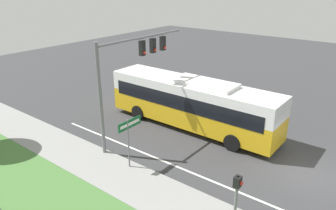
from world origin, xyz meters
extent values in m
plane|color=#38383A|center=(0.00, 0.00, 0.00)|extent=(80.00, 80.00, 0.00)
cube|color=gold|center=(1.05, 8.11, 1.15)|extent=(2.60, 12.04, 1.55)
cube|color=white|center=(1.05, 8.11, 2.55)|extent=(2.60, 12.04, 1.27)
cube|color=black|center=(1.05, 8.11, 2.12)|extent=(2.64, 11.08, 0.96)
cube|color=white|center=(1.05, 7.21, 3.31)|extent=(1.82, 4.21, 0.24)
cylinder|color=black|center=(-0.20, 11.84, 0.52)|extent=(0.28, 1.04, 1.04)
cylinder|color=black|center=(2.30, 11.84, 0.52)|extent=(0.28, 1.04, 1.04)
cylinder|color=black|center=(-0.20, 4.38, 0.52)|extent=(0.28, 1.04, 1.04)
cylinder|color=black|center=(2.30, 4.38, 0.52)|extent=(0.28, 1.04, 1.04)
cylinder|color=slate|center=(-5.05, 10.00, 3.23)|extent=(0.20, 0.20, 6.47)
cylinder|color=slate|center=(-1.51, 10.00, 6.22)|extent=(7.08, 0.14, 0.14)
cube|color=black|center=(-1.60, 10.00, 5.60)|extent=(0.32, 0.28, 0.90)
sphere|color=red|center=(-1.60, 9.82, 5.35)|extent=(0.18, 0.18, 0.18)
cube|color=black|center=(-0.62, 10.00, 5.60)|extent=(0.32, 0.28, 0.90)
sphere|color=red|center=(-0.62, 9.82, 5.35)|extent=(0.18, 0.18, 0.18)
cube|color=black|center=(0.35, 10.00, 5.60)|extent=(0.32, 0.28, 0.90)
sphere|color=red|center=(0.35, 9.82, 5.35)|extent=(0.18, 0.18, 0.18)
cylinder|color=slate|center=(-6.36, 1.11, 1.38)|extent=(0.12, 0.12, 2.77)
cube|color=black|center=(-6.36, 1.11, 2.55)|extent=(0.28, 0.24, 0.44)
sphere|color=red|center=(-6.36, 0.96, 2.55)|extent=(0.14, 0.14, 0.14)
cylinder|color=slate|center=(-5.28, 7.79, 1.41)|extent=(0.08, 0.08, 2.83)
cube|color=#145B2D|center=(-5.11, 7.79, 2.54)|extent=(1.61, 0.03, 0.47)
cube|color=white|center=(-5.11, 7.77, 2.54)|extent=(1.37, 0.01, 0.16)
camera|label=1|loc=(-15.89, -3.09, 9.52)|focal=35.00mm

